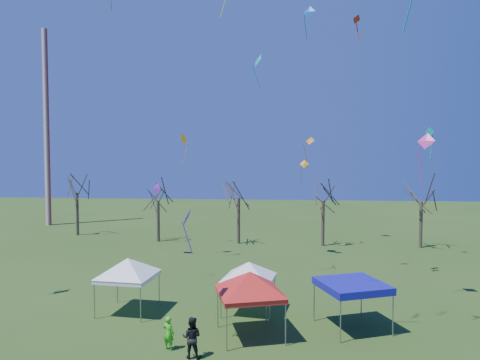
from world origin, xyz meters
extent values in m
plane|color=#2B4917|center=(0.00, 0.00, 0.00)|extent=(140.00, 140.00, 0.00)
cylinder|color=silver|center=(-28.00, 34.00, 12.50)|extent=(0.70, 0.70, 25.00)
cylinder|color=#3D2D21|center=(-20.85, 27.38, 2.39)|extent=(0.32, 0.32, 4.78)
cylinder|color=#3D2D21|center=(-10.77, 24.65, 2.14)|extent=(0.32, 0.32, 4.28)
cylinder|color=#3D2D21|center=(-2.37, 24.38, 2.32)|extent=(0.32, 0.32, 4.64)
cylinder|color=#3D2D21|center=(6.03, 24.04, 2.24)|extent=(0.32, 0.32, 4.49)
cylinder|color=#3D2D21|center=(15.36, 24.00, 2.24)|extent=(0.32, 0.32, 4.47)
cylinder|color=gray|center=(-8.14, 3.40, 0.94)|extent=(0.06, 0.06, 1.89)
cylinder|color=gray|center=(-7.90, 6.03, 0.94)|extent=(0.06, 0.06, 1.89)
cylinder|color=gray|center=(-5.51, 3.16, 0.94)|extent=(0.06, 0.06, 1.89)
cylinder|color=gray|center=(-5.26, 5.79, 0.94)|extent=(0.06, 0.06, 1.89)
cube|color=white|center=(-6.70, 4.59, 2.00)|extent=(3.08, 3.08, 0.23)
pyramid|color=white|center=(-6.70, 4.59, 3.06)|extent=(3.99, 3.99, 0.94)
cylinder|color=gray|center=(-1.37, 4.06, 0.89)|extent=(0.05, 0.05, 1.78)
cylinder|color=gray|center=(-0.97, 6.52, 0.89)|extent=(0.05, 0.05, 1.78)
cylinder|color=gray|center=(1.09, 3.66, 0.89)|extent=(0.05, 0.05, 1.78)
cylinder|color=gray|center=(1.49, 6.12, 0.89)|extent=(0.05, 0.05, 1.78)
cube|color=white|center=(0.06, 5.09, 1.89)|extent=(3.06, 3.06, 0.21)
pyramid|color=white|center=(0.06, 5.09, 2.88)|extent=(3.73, 3.73, 0.89)
cylinder|color=gray|center=(-0.58, 0.24, 0.98)|extent=(0.06, 0.06, 1.96)
cylinder|color=gray|center=(-1.37, 2.87, 0.98)|extent=(0.06, 0.06, 1.96)
cylinder|color=gray|center=(2.06, 1.03, 0.98)|extent=(0.06, 0.06, 1.96)
cylinder|color=gray|center=(1.27, 3.66, 0.98)|extent=(0.06, 0.06, 1.96)
cube|color=red|center=(0.35, 1.95, 2.08)|extent=(3.67, 3.67, 0.24)
pyramid|color=red|center=(0.35, 1.95, 3.18)|extent=(3.99, 3.99, 0.98)
cylinder|color=gray|center=(4.62, 1.56, 1.01)|extent=(0.06, 0.06, 2.02)
cylinder|color=gray|center=(3.61, 4.20, 1.01)|extent=(0.06, 0.06, 2.02)
cylinder|color=gray|center=(7.26, 2.57, 1.01)|extent=(0.06, 0.06, 2.02)
cylinder|color=gray|center=(6.25, 5.21, 1.01)|extent=(0.06, 0.06, 2.02)
cube|color=#100E95|center=(5.44, 3.38, 2.14)|extent=(3.91, 3.91, 0.24)
cube|color=#100E95|center=(5.44, 3.38, 2.32)|extent=(3.91, 3.91, 0.12)
imported|color=#3DD422|center=(-3.21, 0.15, 0.76)|extent=(0.64, 0.53, 1.52)
imported|color=black|center=(-2.01, -0.52, 0.89)|extent=(0.90, 0.72, 1.79)
cone|color=orange|center=(4.58, 22.18, 10.29)|extent=(1.04, 0.94, 0.74)
cube|color=orange|center=(4.19, 22.43, 8.87)|extent=(0.54, 0.82, 2.42)
cone|color=orange|center=(-7.63, 22.94, 10.56)|extent=(1.24, 1.32, 1.21)
cube|color=orange|center=(-7.42, 22.69, 9.13)|extent=(0.54, 0.47, 2.24)
cone|color=red|center=(6.68, 10.50, 17.70)|extent=(0.76, 0.72, 0.55)
cube|color=red|center=(6.78, 10.58, 16.93)|extent=(0.21, 0.26, 1.21)
cone|color=blue|center=(4.51, 23.85, 22.69)|extent=(1.29, 0.90, 1.24)
cube|color=blue|center=(4.17, 24.02, 21.31)|extent=(0.38, 0.72, 2.14)
cone|color=#6919B1|center=(-9.02, 18.06, 6.00)|extent=(1.14, 0.97, 1.05)
cube|color=#6919B1|center=(-9.33, 18.27, 4.74)|extent=(0.48, 0.67, 1.99)
cone|color=#661BBF|center=(-2.43, 0.43, 6.00)|extent=(0.49, 0.97, 0.90)
cube|color=#661BBF|center=(-2.43, 0.66, 5.02)|extent=(0.50, 0.06, 1.49)
cone|color=#0CB4A4|center=(14.45, 19.39, 10.90)|extent=(0.71, 0.77, 0.86)
cube|color=#0CB4A4|center=(14.56, 19.27, 9.65)|extent=(0.31, 0.28, 2.07)
cone|color=orange|center=(3.86, 18.70, 8.16)|extent=(0.86, 0.59, 0.71)
cube|color=orange|center=(3.60, 18.73, 7.17)|extent=(0.11, 0.58, 1.60)
cube|color=#147CD4|center=(6.81, -0.62, 14.50)|extent=(0.31, 0.52, 1.49)
cube|color=#EAFF1A|center=(-1.90, 9.95, 18.83)|extent=(0.61, 0.06, 1.96)
cone|color=#FB37A6|center=(10.34, 7.80, 9.67)|extent=(1.09, 1.03, 1.01)
cube|color=#FB37A6|center=(10.12, 7.99, 8.18)|extent=(0.44, 0.50, 2.48)
cone|color=#0BB19A|center=(-0.09, 16.96, 16.66)|extent=(1.10, 1.37, 1.14)
cube|color=#0BB19A|center=(-0.24, 17.28, 15.45)|extent=(0.68, 0.36, 1.81)
camera|label=1|loc=(1.75, -18.37, 8.66)|focal=32.00mm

